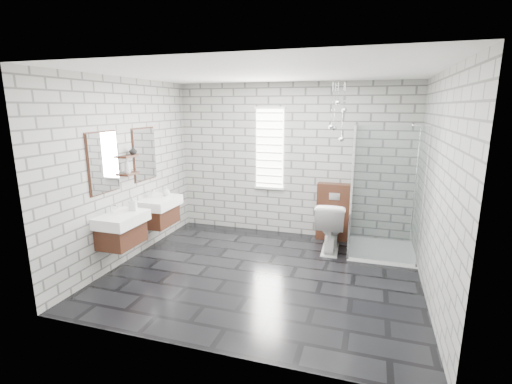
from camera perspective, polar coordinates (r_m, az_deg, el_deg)
The scene contains 20 objects.
floor at distance 5.34m, azimuth 1.01°, elevation -12.47°, with size 4.20×3.60×0.02m, color black.
ceiling at distance 4.84m, azimuth 1.15°, elevation 18.02°, with size 4.20×3.60×0.02m, color white.
wall_back at distance 6.64m, azimuth 5.49°, elevation 4.84°, with size 4.20×0.02×2.70m, color #A8A8A2.
wall_front at distance 3.26m, azimuth -7.94°, elevation -3.80°, with size 4.20×0.02×2.70m, color #A8A8A2.
wall_left at distance 5.86m, azimuth -19.18°, elevation 3.08°, with size 0.02×3.60×2.70m, color #A8A8A2.
wall_right at distance 4.78m, azimuth 26.13°, elevation 0.36°, with size 0.02×3.60×2.70m, color #A8A8A2.
vanity_left at distance 5.46m, azimuth -20.27°, elevation -4.11°, with size 0.47×0.70×1.57m.
vanity_right at distance 6.21m, azimuth -14.92°, elevation -1.71°, with size 0.47×0.70×1.57m.
shelf_lower at distance 5.77m, azimuth -18.81°, elevation 2.67°, with size 0.14×0.30×0.03m, color #442215.
shelf_upper at distance 5.74m, azimuth -19.00°, elevation 5.22°, with size 0.14×0.30×0.03m, color #442215.
window at distance 6.69m, azimuth 2.10°, elevation 6.67°, with size 0.56×0.05×1.48m.
cistern_panel at distance 6.60m, azimuth 11.95°, elevation -3.00°, with size 0.60×0.20×1.00m, color #442215.
flush_plate at distance 6.42m, azimuth 11.98°, elevation -0.67°, with size 0.18×0.01×0.12m, color silver.
shower_enclosure at distance 6.08m, azimuth 18.06°, elevation -4.72°, with size 1.00×1.00×2.03m.
pendant_cluster at distance 6.03m, azimuth 12.45°, elevation 10.64°, with size 0.27×0.20×0.95m.
toilet at distance 6.10m, azimuth 11.39°, elevation -5.18°, with size 0.46×0.80×0.82m, color white.
soap_bottle_a at distance 5.51m, azimuth -18.44°, elevation -1.62°, with size 0.10×0.10×0.22m, color #B2B2B2.
soap_bottle_b at distance 6.28m, azimuth -13.66°, elevation 0.12°, with size 0.12×0.12×0.15m, color #B2B2B2.
soap_bottle_c at distance 5.70m, azimuth -19.20°, elevation 3.82°, with size 0.09×0.09×0.23m, color #B2B2B2.
vase at distance 5.80m, azimuth -18.40°, elevation 6.08°, with size 0.11×0.11×0.12m, color #B2B2B2.
Camera 1 is at (1.35, -4.63, 2.29)m, focal length 26.00 mm.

